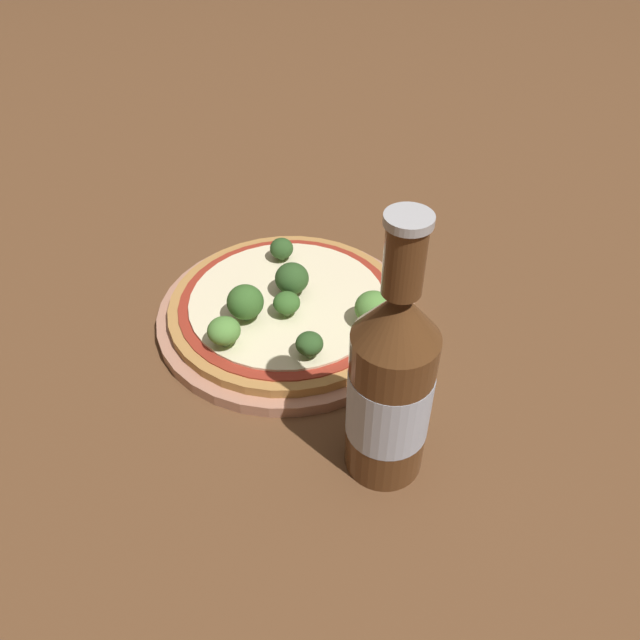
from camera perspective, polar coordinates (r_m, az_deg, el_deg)
name	(u,v)px	position (r m, az deg, el deg)	size (l,w,h in m)	color
ground_plane	(293,321)	(0.63, -2.45, -0.06)	(3.00, 3.00, 0.00)	brown
plate	(286,316)	(0.63, -3.14, 0.35)	(0.26, 0.26, 0.01)	tan
pizza	(286,307)	(0.62, -3.12, 1.24)	(0.24, 0.24, 0.01)	#B77F42
broccoli_floret_0	(292,278)	(0.62, -2.59, 3.82)	(0.03, 0.03, 0.03)	#6B8E51
broccoli_floret_1	(309,344)	(0.55, -0.97, -2.21)	(0.02, 0.02, 0.03)	#6B8E51
broccoli_floret_2	(282,249)	(0.67, -3.53, 6.53)	(0.02, 0.02, 0.03)	#6B8E51
broccoli_floret_3	(224,331)	(0.57, -8.77, -0.99)	(0.03, 0.03, 0.03)	#6B8E51
broccoli_floret_4	(287,303)	(0.59, -3.07, 1.56)	(0.03, 0.03, 0.02)	#6B8E51
broccoli_floret_5	(245,302)	(0.59, -6.85, 1.63)	(0.03, 0.03, 0.04)	#6B8E51
broccoli_floret_6	(373,308)	(0.58, 4.90, 1.09)	(0.04, 0.04, 0.03)	#6B8E51
beer_bottle	(391,386)	(0.45, 6.47, -5.98)	(0.06, 0.06, 0.23)	#563319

